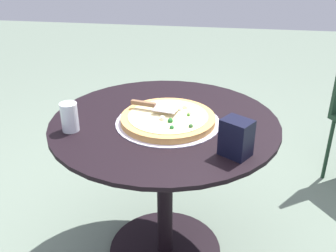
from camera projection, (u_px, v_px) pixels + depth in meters
The scene contains 6 objects.
ground_plane at pixel (165, 250), 2.04m from camera, with size 10.00×10.00×0.00m, color slate.
patio_table at pixel (165, 163), 1.80m from camera, with size 0.98×0.98×0.74m.
pizza_on_tray at pixel (168, 119), 1.68m from camera, with size 0.44×0.44×0.05m.
pizza_server at pixel (154, 106), 1.70m from camera, with size 0.22×0.10×0.02m.
drinking_cup at pixel (70, 117), 1.60m from camera, with size 0.07×0.07×0.12m, color silver.
napkin_dispenser at pixel (236, 138), 1.42m from camera, with size 0.10×0.08×0.14m, color black.
Camera 1 is at (0.24, -1.51, 1.48)m, focal length 42.65 mm.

